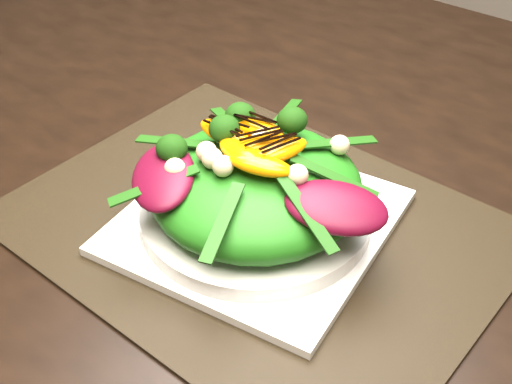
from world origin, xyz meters
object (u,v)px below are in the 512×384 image
Objects in this scene: dining_table at (420,210)px; lettuce_mound at (256,187)px; plate_base at (256,221)px; placemat at (256,226)px; salad_bowl at (256,211)px; orange_segment at (270,136)px.

dining_table is 8.27× the size of lettuce_mound.
dining_table is at bearing 55.27° from plate_base.
placemat is 2.28× the size of lettuce_mound.
salad_bowl reaches higher than placemat.
plate_base is 1.18× the size of lettuce_mound.
placemat is 7.96× the size of orange_segment.
dining_table is 28.87× the size of orange_segment.
lettuce_mound is at bearing 116.57° from plate_base.
lettuce_mound is at bearing -124.73° from dining_table.
dining_table is 0.19m from lettuce_mound.
dining_table reaches higher than lettuce_mound.
orange_segment is (-0.10, -0.12, 0.11)m from dining_table.
dining_table reaches higher than placemat.
salad_bowl is at bearing 0.00° from placemat.
placemat is 0.09m from orange_segment.
orange_segment is (-0.01, 0.03, 0.09)m from placemat.
salad_bowl is 3.86× the size of orange_segment.
salad_bowl is 0.07m from orange_segment.
placemat is at bearing 63.43° from lettuce_mound.
orange_segment is at bearing -131.83° from dining_table.
salad_bowl is at bearing 63.43° from lettuce_mound.
lettuce_mound is at bearing -78.52° from orange_segment.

